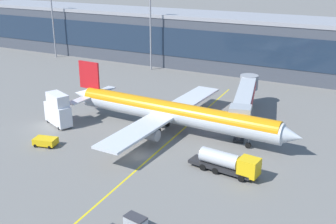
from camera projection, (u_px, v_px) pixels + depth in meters
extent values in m
plane|color=slate|center=(139.00, 156.00, 67.22)|extent=(700.00, 700.00, 0.00)
cube|color=yellow|center=(155.00, 154.00, 68.08)|extent=(4.08, 79.92, 0.01)
cube|color=#424751|center=(223.00, 43.00, 121.00)|extent=(179.39, 17.51, 14.28)
cube|color=#1E2D42|center=(211.00, 46.00, 113.42)|extent=(174.01, 0.16, 7.99)
cube|color=#99999E|center=(224.00, 16.00, 118.40)|extent=(182.98, 17.86, 1.00)
cylinder|color=silver|center=(174.00, 113.00, 75.52)|extent=(39.65, 5.00, 3.67)
cylinder|color=orange|center=(174.00, 112.00, 75.40)|extent=(38.85, 4.83, 3.52)
cone|color=silver|center=(291.00, 136.00, 65.69)|extent=(3.78, 3.60, 3.48)
cone|color=silver|center=(83.00, 94.00, 85.31)|extent=(4.50, 3.26, 3.12)
cube|color=red|center=(89.00, 75.00, 82.95)|extent=(4.78, 0.52, 5.50)
cube|color=silver|center=(104.00, 90.00, 87.09)|extent=(2.20, 5.93, 0.24)
cube|color=silver|center=(80.00, 100.00, 81.10)|extent=(2.20, 5.93, 0.24)
cube|color=silver|center=(192.00, 99.00, 84.59)|extent=(5.36, 16.76, 0.40)
cube|color=silver|center=(136.00, 132.00, 68.03)|extent=(5.36, 16.76, 0.40)
cylinder|color=#939399|center=(189.00, 110.00, 82.12)|extent=(2.89, 2.11, 2.02)
cylinder|color=#939399|center=(151.00, 134.00, 70.45)|extent=(2.89, 2.11, 2.02)
cylinder|color=black|center=(248.00, 145.00, 69.93)|extent=(1.01, 0.43, 1.00)
cylinder|color=slate|center=(249.00, 140.00, 69.63)|extent=(0.20, 0.20, 1.79)
cylinder|color=black|center=(167.00, 124.00, 79.03)|extent=(1.01, 0.43, 1.00)
cylinder|color=slate|center=(167.00, 120.00, 78.73)|extent=(0.20, 0.20, 1.79)
cylinder|color=black|center=(158.00, 130.00, 76.34)|extent=(1.01, 0.43, 1.00)
cylinder|color=slate|center=(158.00, 125.00, 76.03)|extent=(0.20, 0.20, 1.79)
cube|color=#B2B7BC|center=(245.00, 97.00, 80.67)|extent=(7.76, 21.07, 2.80)
cube|color=red|center=(245.00, 97.00, 80.66)|extent=(7.10, 17.83, 1.54)
cube|color=#9EA3A8|center=(240.00, 115.00, 71.14)|extent=(4.24, 3.95, 2.94)
cylinder|color=#4C4C51|center=(239.00, 132.00, 72.21)|extent=(0.70, 0.70, 3.52)
cube|color=#262628|center=(238.00, 140.00, 72.76)|extent=(2.17, 2.17, 0.30)
cylinder|color=gray|center=(249.00, 82.00, 90.21)|extent=(3.90, 3.90, 3.08)
cylinder|color=gray|center=(248.00, 96.00, 91.28)|extent=(1.80, 1.80, 3.52)
cube|color=#232326|center=(221.00, 167.00, 62.11)|extent=(10.21, 3.54, 0.50)
cube|color=yellow|center=(249.00, 167.00, 59.38)|extent=(3.05, 2.78, 2.50)
cube|color=black|center=(258.00, 166.00, 58.55)|extent=(0.40, 2.30, 1.12)
cylinder|color=#B7BABF|center=(220.00, 158.00, 61.80)|extent=(6.20, 2.82, 2.20)
cylinder|color=black|center=(248.00, 172.00, 61.11)|extent=(1.03, 0.45, 1.00)
cylinder|color=black|center=(241.00, 179.00, 59.26)|extent=(1.03, 0.45, 1.00)
cylinder|color=black|center=(223.00, 165.00, 63.28)|extent=(1.03, 0.45, 1.00)
cylinder|color=black|center=(215.00, 171.00, 61.43)|extent=(1.03, 0.45, 1.00)
cylinder|color=black|center=(210.00, 161.00, 64.38)|extent=(1.03, 0.45, 1.00)
cylinder|color=black|center=(203.00, 167.00, 62.53)|extent=(1.03, 0.45, 1.00)
cube|color=yellow|center=(45.00, 141.00, 70.72)|extent=(4.22, 3.10, 1.10)
cube|color=black|center=(40.00, 139.00, 70.88)|extent=(1.76, 2.32, 0.33)
cylinder|color=black|center=(35.00, 146.00, 70.28)|extent=(0.64, 0.38, 0.60)
cylinder|color=black|center=(42.00, 141.00, 72.17)|extent=(0.64, 0.38, 0.60)
cylinder|color=black|center=(50.00, 147.00, 69.64)|extent=(0.64, 0.38, 0.60)
cylinder|color=black|center=(56.00, 142.00, 71.53)|extent=(0.64, 0.38, 0.60)
cube|color=white|center=(58.00, 114.00, 79.43)|extent=(7.24, 4.95, 3.80)
cube|color=silver|center=(57.00, 99.00, 78.17)|extent=(5.62, 4.17, 2.20)
cylinder|color=black|center=(48.00, 121.00, 81.14)|extent=(0.65, 0.46, 0.60)
cylinder|color=black|center=(59.00, 118.00, 82.48)|extent=(0.65, 0.46, 0.60)
cylinder|color=black|center=(59.00, 128.00, 77.68)|extent=(0.65, 0.46, 0.60)
cylinder|color=black|center=(70.00, 125.00, 79.02)|extent=(0.65, 0.46, 0.60)
cube|color=#B2B7BC|center=(136.00, 222.00, 48.97)|extent=(2.81, 1.90, 1.10)
cube|color=#333338|center=(135.00, 217.00, 48.73)|extent=(2.87, 1.94, 0.10)
cylinder|color=black|center=(133.00, 220.00, 50.31)|extent=(0.37, 0.18, 0.36)
cylinder|color=gray|center=(151.00, 32.00, 117.32)|extent=(0.44, 0.44, 21.57)
cylinder|color=gray|center=(53.00, 24.00, 133.09)|extent=(0.44, 0.44, 21.42)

